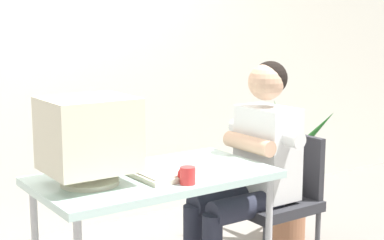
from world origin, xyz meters
name	(u,v)px	position (x,y,z in m)	size (l,w,h in m)	color
wall_back	(87,18)	(0.30, 1.40, 1.50)	(8.00, 0.10, 3.00)	silver
desk	(155,185)	(0.00, 0.00, 0.68)	(1.18, 0.65, 0.73)	#B7B7BC
crt_monitor	(89,135)	(-0.34, 0.01, 0.97)	(0.41, 0.36, 0.41)	beige
keyboard	(144,171)	(-0.04, 0.03, 0.75)	(0.18, 0.48, 0.03)	beige
office_chair	(277,194)	(0.86, 0.03, 0.47)	(0.47, 0.47, 0.82)	#4C4C51
person_seated	(251,164)	(0.66, 0.03, 0.69)	(0.75, 0.56, 1.26)	silver
potted_plant	(287,183)	(1.26, 0.36, 0.40)	(0.79, 0.64, 0.96)	#9E6647
desk_mug	(187,175)	(0.03, -0.24, 0.78)	(0.07, 0.08, 0.08)	red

